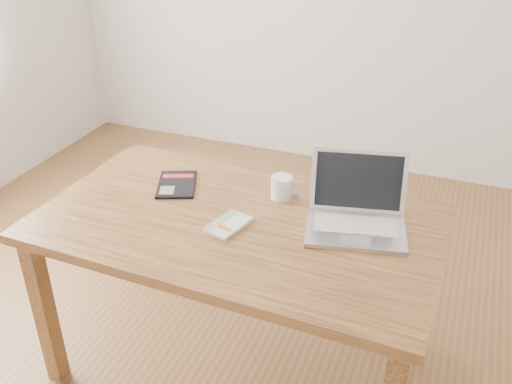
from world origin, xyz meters
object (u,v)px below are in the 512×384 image
(white_guidebook, at_px, (229,224))
(laptop, at_px, (357,212))
(desk, at_px, (238,240))
(black_guidebook, at_px, (177,184))
(coffee_mug, at_px, (282,187))

(white_guidebook, xyz_separation_m, laptop, (0.44, 0.18, 0.05))
(desk, height_order, laptop, laptop)
(desk, distance_m, white_guidebook, 0.11)
(desk, distance_m, laptop, 0.46)
(black_guidebook, bearing_deg, white_guidebook, -54.71)
(black_guidebook, xyz_separation_m, coffee_mug, (0.44, 0.07, 0.04))
(white_guidebook, bearing_deg, coffee_mug, 82.03)
(coffee_mug, bearing_deg, laptop, -35.79)
(white_guidebook, height_order, coffee_mug, coffee_mug)
(white_guidebook, distance_m, laptop, 0.47)
(white_guidebook, distance_m, coffee_mug, 0.30)
(black_guidebook, height_order, laptop, laptop)
(desk, bearing_deg, coffee_mug, 67.63)
(black_guidebook, bearing_deg, coffee_mug, -13.97)
(laptop, bearing_deg, coffee_mug, 151.56)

